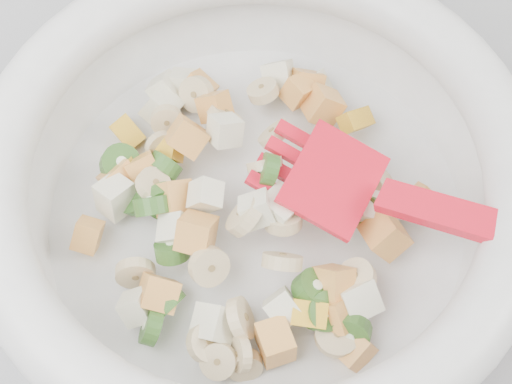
{
  "coord_description": "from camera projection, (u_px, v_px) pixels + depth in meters",
  "views": [
    {
      "loc": [
        0.11,
        1.17,
        1.4
      ],
      "look_at": [
        0.11,
        1.42,
        0.95
      ],
      "focal_mm": 55.0,
      "sensor_mm": 36.0,
      "label": 1
    }
  ],
  "objects": [
    {
      "name": "counter",
      "position": [
        163.0,
        363.0,
        0.97
      ],
      "size": [
        2.0,
        0.6,
        0.9
      ],
      "primitive_type": "cube",
      "color": "gray",
      "rests_on": "ground"
    },
    {
      "name": "mixing_bowl",
      "position": [
        256.0,
        186.0,
        0.51
      ],
      "size": [
        0.45,
        0.37,
        0.12
      ],
      "color": "white",
      "rests_on": "counter"
    }
  ]
}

